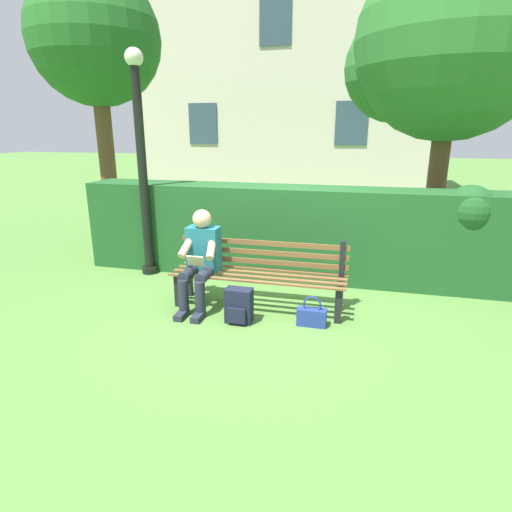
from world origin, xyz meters
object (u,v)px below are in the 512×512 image
Objects in this scene: park_bench at (260,271)px; lamp_post at (142,161)px; tree_far at (93,44)px; handbag at (312,316)px; tree at (443,47)px; person_seated at (200,258)px; backpack at (239,306)px.

lamp_post is at bearing -22.67° from park_bench.
tree_far is at bearing -47.27° from lamp_post.
tree is at bearing -114.05° from handbag.
lamp_post is at bearing 27.84° from tree.
person_seated is 2.97× the size of backpack.
lamp_post reaches higher than park_bench.
handbag is 3.18m from lamp_post.
park_bench is 0.84m from handbag.
backpack reaches higher than handbag.
backpack is 1.15× the size of handbag.
park_bench is 0.67× the size of lamp_post.
backpack is 0.08× the size of tree_far.
person_seated reaches higher than park_bench.
handbag is at bearing 65.95° from tree.
backpack is at bearing 56.43° from tree.
handbag is 6.66m from tree_far.
backpack is (0.11, 0.50, -0.24)m from park_bench.
tree_far is (4.59, -3.39, 3.44)m from handbag.
backpack is at bearing 137.34° from tree_far.
park_bench reaches higher than handbag.
handbag is 0.07× the size of tree_far.
tree_far is (3.80, -3.50, 3.36)m from backpack.
backpack is 6.16m from tree_far.
park_bench is 5.83m from tree_far.
park_bench is 6.02× the size of handbag.
person_seated is at bearing 47.50° from tree.
lamp_post is (-2.06, 2.23, -1.92)m from tree_far.
park_bench is 2.34m from lamp_post.
park_bench is at bearing 142.52° from tree_far.
handbag is (-0.67, 0.39, -0.32)m from park_bench.
person_seated is 4.91m from tree.
park_bench is at bearing 157.33° from lamp_post.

